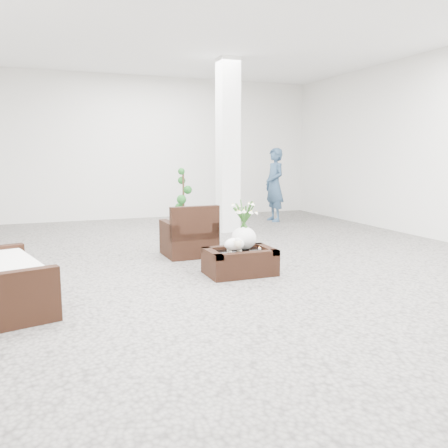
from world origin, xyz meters
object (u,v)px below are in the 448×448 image
object	(u,v)px
armchair	(189,230)
loveseat	(3,271)
coffee_table	(240,263)
topiary	(184,199)

from	to	relation	value
armchair	loveseat	world-z (taller)	armchair
coffee_table	loveseat	distance (m)	2.87
coffee_table	loveseat	xyz separation A→B (m)	(-2.84, -0.39, 0.24)
coffee_table	armchair	distance (m)	1.45
coffee_table	loveseat	world-z (taller)	loveseat
topiary	armchair	bearing A→B (deg)	-104.40
loveseat	topiary	world-z (taller)	topiary
armchair	topiary	xyz separation A→B (m)	(0.66, 2.56, 0.23)
coffee_table	armchair	size ratio (longest dim) A/B	1.10
coffee_table	armchair	bearing A→B (deg)	101.84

